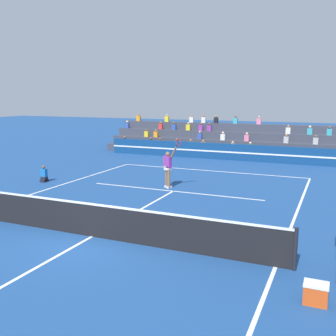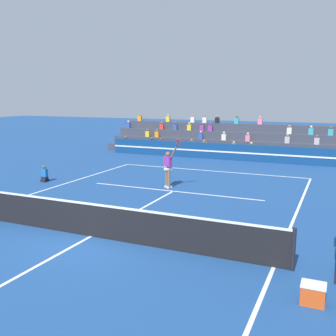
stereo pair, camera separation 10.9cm
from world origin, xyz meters
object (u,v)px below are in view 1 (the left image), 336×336
Objects in this scene: tennis_player at (168,167)px; equipment_cooler at (316,293)px; ball_kid_courtside at (44,175)px; tennis_ball at (50,219)px.

tennis_player is 4.84× the size of equipment_cooler.
tennis_ball is (4.41, -4.84, -0.30)m from ball_kid_courtside.
tennis_ball is 0.14× the size of equipment_cooler.
equipment_cooler is at bearing -28.33° from ball_kid_courtside.
tennis_ball is at bearing 165.39° from equipment_cooler.
equipment_cooler is at bearing -14.61° from tennis_ball.
equipment_cooler is at bearing -50.33° from tennis_player.
tennis_ball is 9.15m from equipment_cooler.
ball_kid_courtside is at bearing -168.16° from tennis_player.
equipment_cooler is (7.01, -8.46, -0.76)m from tennis_player.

